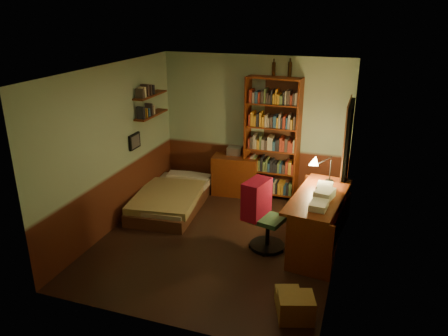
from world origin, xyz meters
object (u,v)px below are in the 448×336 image
(mini_stereo, at_px, (235,151))
(cardboard_box_b, at_px, (288,297))
(desk_lamp, at_px, (331,163))
(office_chair, at_px, (268,219))
(dresser, at_px, (235,175))
(bookshelf, at_px, (272,140))
(bed, at_px, (172,192))
(desk, at_px, (317,222))
(cardboard_box_a, at_px, (296,307))

(mini_stereo, bearing_deg, cardboard_box_b, -66.57)
(mini_stereo, height_order, desk_lamp, desk_lamp)
(mini_stereo, distance_m, office_chair, 2.20)
(dresser, relative_size, mini_stereo, 3.16)
(bookshelf, bearing_deg, dresser, -166.78)
(bed, relative_size, dresser, 2.23)
(desk, distance_m, office_chair, 0.72)
(dresser, height_order, cardboard_box_b, dresser)
(desk_lamp, xyz_separation_m, cardboard_box_a, (-0.08, -2.25, -1.00))
(mini_stereo, relative_size, cardboard_box_a, 0.66)
(desk, relative_size, office_chair, 1.66)
(desk, relative_size, desk_lamp, 2.74)
(bookshelf, relative_size, cardboard_box_a, 5.56)
(mini_stereo, relative_size, office_chair, 0.28)
(desk_lamp, bearing_deg, cardboard_box_b, -103.62)
(desk, bearing_deg, mini_stereo, 144.52)
(bed, xyz_separation_m, bookshelf, (1.57, 0.99, 0.84))
(desk_lamp, distance_m, office_chair, 1.30)
(bed, relative_size, mini_stereo, 7.05)
(cardboard_box_b, bearing_deg, office_chair, 114.21)
(desk_lamp, relative_size, cardboard_box_a, 1.45)
(mini_stereo, xyz_separation_m, cardboard_box_b, (1.65, -3.08, -0.72))
(dresser, bearing_deg, cardboard_box_b, -67.14)
(bed, bearing_deg, bookshelf, 27.56)
(bookshelf, xyz_separation_m, cardboard_box_a, (1.07, -3.27, -0.97))
(mini_stereo, height_order, cardboard_box_b, mini_stereo)
(dresser, bearing_deg, office_chair, -64.46)
(mini_stereo, bearing_deg, desk, -47.15)
(desk, bearing_deg, cardboard_box_a, -82.95)
(desk, relative_size, cardboard_box_b, 5.49)
(desk, bearing_deg, desk_lamp, 88.91)
(bookshelf, distance_m, cardboard_box_a, 3.57)
(bed, xyz_separation_m, desk, (2.63, -0.60, 0.15))
(dresser, xyz_separation_m, desk_lamp, (1.81, -0.93, 0.77))
(mini_stereo, relative_size, cardboard_box_b, 0.92)
(dresser, distance_m, desk, 2.29)
(bookshelf, xyz_separation_m, desk, (1.06, -1.59, -0.70))
(desk_lamp, bearing_deg, cardboard_box_a, -99.53)
(dresser, xyz_separation_m, office_chair, (1.05, -1.75, 0.11))
(bed, xyz_separation_m, office_chair, (1.95, -0.84, 0.20))
(bookshelf, distance_m, desk_lamp, 1.53)
(bookshelf, bearing_deg, bed, -141.65)
(bed, distance_m, dresser, 1.28)
(desk_lamp, bearing_deg, mini_stereo, 143.02)
(bookshelf, bearing_deg, desk, -50.30)
(office_chair, bearing_deg, desk, 33.90)
(bookshelf, relative_size, office_chair, 2.33)
(desk, bearing_deg, bed, 174.12)
(bookshelf, distance_m, desk, 2.04)
(desk, distance_m, desk_lamp, 0.93)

